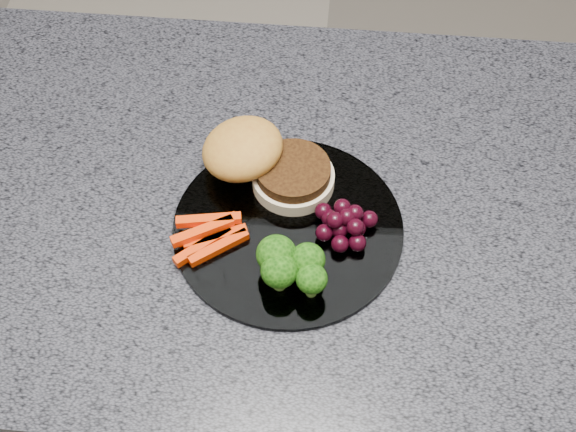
% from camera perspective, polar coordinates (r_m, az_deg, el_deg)
% --- Properties ---
extents(island_cabinet, '(1.20, 0.60, 0.86)m').
position_cam_1_polar(island_cabinet, '(1.34, -0.08, -11.00)').
color(island_cabinet, '#57311E').
rests_on(island_cabinet, ground).
extents(countertop, '(1.20, 0.60, 0.04)m').
position_cam_1_polar(countertop, '(0.95, -0.11, 0.47)').
color(countertop, '#474750').
rests_on(countertop, island_cabinet).
extents(plate, '(0.26, 0.26, 0.01)m').
position_cam_1_polar(plate, '(0.90, 0.00, -0.85)').
color(plate, white).
rests_on(plate, countertop).
extents(burger, '(0.18, 0.14, 0.05)m').
position_cam_1_polar(burger, '(0.93, -1.97, 3.94)').
color(burger, beige).
rests_on(burger, plate).
extents(carrot_sticks, '(0.09, 0.08, 0.02)m').
position_cam_1_polar(carrot_sticks, '(0.89, -5.63, -1.36)').
color(carrot_sticks, '#F43604').
rests_on(carrot_sticks, plate).
extents(broccoli, '(0.08, 0.06, 0.05)m').
position_cam_1_polar(broccoli, '(0.84, 0.14, -3.45)').
color(broccoli, olive).
rests_on(broccoli, plate).
extents(grape_bunch, '(0.07, 0.06, 0.03)m').
position_cam_1_polar(grape_bunch, '(0.89, 4.05, -0.53)').
color(grape_bunch, black).
rests_on(grape_bunch, plate).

